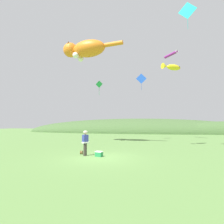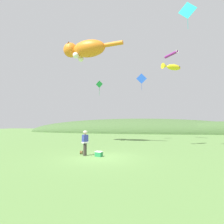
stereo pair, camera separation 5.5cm
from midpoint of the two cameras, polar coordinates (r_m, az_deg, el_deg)
ground_plane at (r=12.19m, az=-3.91°, el=-14.58°), size 120.00×120.00×0.00m
distant_hill_ridge at (r=44.65m, az=11.19°, el=-6.64°), size 63.29×14.23×7.08m
festival_attendant at (r=12.77m, az=-8.66°, el=-9.72°), size 0.44×0.49×1.77m
kite_spool at (r=13.54m, az=-9.86°, el=-12.87°), size 0.14×0.27×0.27m
picnic_cooler at (r=12.49m, az=-4.20°, el=-13.47°), size 0.56×0.45×0.36m
kite_giant_cat at (r=21.53m, az=-8.77°, el=19.53°), size 7.26×2.58×2.21m
kite_fish_windsock at (r=18.45m, az=19.03°, el=13.73°), size 2.07×1.62×0.64m
kite_tube_streamer at (r=26.26m, az=18.85°, el=17.39°), size 1.68×2.07×0.44m
kite_diamond_teal at (r=18.23m, az=23.51°, el=28.11°), size 1.44×0.45×2.40m
kite_diamond_blue at (r=24.62m, az=9.68°, el=10.67°), size 1.43×0.24×2.34m
kite_diamond_green at (r=21.56m, az=-4.09°, el=8.97°), size 0.91×0.11×1.81m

